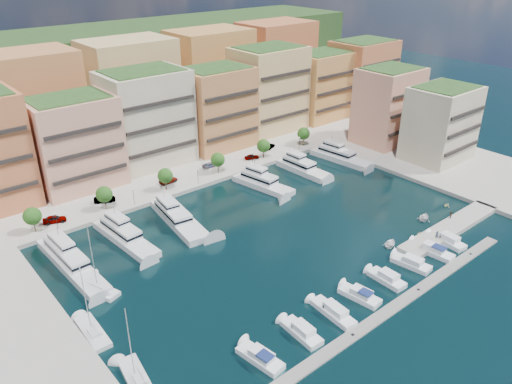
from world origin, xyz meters
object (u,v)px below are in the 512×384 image
cruiser_5 (387,279)px  tender_2 (424,217)px  lamppost_1 (133,194)px  tender_3 (447,205)px  tree_5 (304,134)px  lamppost_0 (56,218)px  sailboat_2 (98,290)px  lamppost_3 (252,156)px  yacht_6 (339,156)px  lamppost_4 (299,141)px  cruiser_8 (448,241)px  tree_2 (165,176)px  yacht_0 (70,261)px  car_1 (104,199)px  lamppost_2 (198,174)px  tree_1 (104,194)px  car_2 (169,180)px  tender_0 (391,243)px  yacht_2 (177,217)px  cruiser_3 (333,312)px  sailboat_0 (137,380)px  cruiser_6 (411,264)px  car_4 (252,157)px  yacht_5 (302,167)px  car_3 (210,165)px  cruiser_4 (360,296)px  person_0 (437,234)px  cruiser_7 (432,251)px  car_5 (270,146)px  tree_3 (218,160)px  yacht_4 (261,183)px  tree_4 (263,146)px  cruiser_1 (260,358)px  person_1 (450,215)px  car_0 (54,219)px  tree_0 (32,216)px  cruiser_2 (302,332)px

cruiser_5 → tender_2: cruiser_5 is taller
lamppost_1 → tender_3: size_ratio=2.52×
tree_5 → cruiser_5: tree_5 is taller
lamppost_0 → sailboat_2: size_ratio=0.32×
lamppost_0 → lamppost_3: size_ratio=1.00×
lamppost_0 → yacht_6: (77.33, -11.10, -2.62)m
lamppost_4 → cruiser_8: (-11.36, -55.78, -3.28)m
tree_2 → yacht_0: size_ratio=0.23×
car_1 → lamppost_2: bearing=-79.6°
tree_1 → tender_3: tree_1 is taller
car_2 → tender_0: bearing=-162.5°
cruiser_5 → cruiser_8: same height
yacht_2 → tender_0: bearing=-52.2°
tree_1 → cruiser_3: size_ratio=0.63×
yacht_6 → sailboat_0: 91.46m
sailboat_0 → cruiser_6: bearing=-8.6°
sailboat_2 → car_4: 65.41m
tree_5 → yacht_5: (-12.65, -12.14, -3.53)m
lamppost_4 → cruiser_6: bearing=-113.5°
car_3 → cruiser_4: bearing=166.5°
yacht_5 → tender_3: size_ratio=10.07×
yacht_6 → person_0: bearing=-113.0°
cruiser_7 → yacht_0: bearing=143.7°
tender_3 → car_5: 54.22m
tree_3 → yacht_6: tree_3 is taller
cruiser_3 → cruiser_7: bearing=-0.0°
cruiser_3 → tender_0: bearing=15.8°
tree_5 → person_0: 58.86m
lamppost_4 → yacht_4: bearing=-156.4°
tree_2 → yacht_0: tree_2 is taller
tree_4 → cruiser_7: (-5.22, -58.12, -4.17)m
cruiser_1 → person_1: bearing=4.4°
tender_0 → yacht_4: bearing=-16.9°
cruiser_7 → car_2: car_2 is taller
car_0 → car_3: car_0 is taller
lamppost_2 → tender_2: (29.94, -46.78, -3.40)m
lamppost_3 → tender_2: bearing=-75.7°
tree_3 → car_5: (22.37, 4.43, -3.03)m
yacht_4 → tender_3: 45.22m
sailboat_0 → car_3: bearing=46.8°
car_3 → cruiser_8: bearing=-168.0°
yacht_6 → tender_0: yacht_6 is taller
car_0 → car_4: (56.36, 0.29, -0.13)m
lamppost_2 → cruiser_6: bearing=-78.1°
person_1 → tree_0: bearing=-56.6°
lamppost_3 → cruiser_3: (-28.55, -55.80, -3.28)m
cruiser_2 → car_3: car_3 is taller
lamppost_2 → lamppost_4: (36.00, 0.00, 0.00)m
yacht_2 → yacht_5: bearing=2.9°
cruiser_7 → cruiser_8: bearing=0.3°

